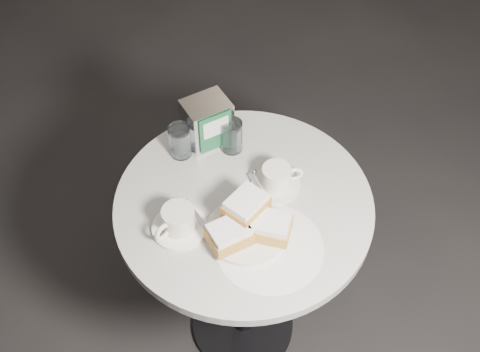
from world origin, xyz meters
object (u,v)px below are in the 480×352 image
(beignet_plate, at_px, (248,225))
(coffee_cup_left, at_px, (178,221))
(cafe_table, at_px, (243,242))
(water_glass_left, at_px, (180,141))
(coffee_cup_right, at_px, (277,179))
(napkin_dispenser, at_px, (207,122))
(water_glass_right, at_px, (232,136))

(beignet_plate, distance_m, coffee_cup_left, 0.18)
(cafe_table, bearing_deg, water_glass_left, 105.29)
(beignet_plate, relative_size, water_glass_left, 2.65)
(coffee_cup_right, bearing_deg, napkin_dispenser, 128.47)
(water_glass_left, relative_size, napkin_dispenser, 0.70)
(cafe_table, distance_m, water_glass_left, 0.35)
(coffee_cup_left, height_order, coffee_cup_right, coffee_cup_left)
(water_glass_left, xyz_separation_m, water_glass_right, (0.14, -0.06, -0.00))
(beignet_plate, bearing_deg, water_glass_left, 93.60)
(water_glass_right, xyz_separation_m, napkin_dispenser, (-0.04, 0.06, 0.02))
(coffee_cup_right, relative_size, water_glass_left, 1.72)
(water_glass_left, bearing_deg, coffee_cup_right, -54.61)
(coffee_cup_left, distance_m, water_glass_left, 0.27)
(beignet_plate, relative_size, napkin_dispenser, 1.84)
(water_glass_right, bearing_deg, beignet_plate, -112.06)
(beignet_plate, xyz_separation_m, napkin_dispenser, (0.07, 0.34, 0.04))
(coffee_cup_left, bearing_deg, coffee_cup_right, -18.53)
(coffee_cup_right, relative_size, water_glass_right, 1.73)
(napkin_dispenser, bearing_deg, water_glass_right, -54.48)
(beignet_plate, height_order, water_glass_right, beignet_plate)
(coffee_cup_left, bearing_deg, cafe_table, -19.57)
(coffee_cup_right, bearing_deg, cafe_table, -158.42)
(coffee_cup_right, distance_m, napkin_dispenser, 0.26)
(cafe_table, relative_size, beignet_plate, 2.78)
(napkin_dispenser, bearing_deg, coffee_cup_right, -71.72)
(coffee_cup_left, height_order, water_glass_left, water_glass_left)
(water_glass_right, bearing_deg, water_glass_left, 157.56)
(coffee_cup_left, height_order, water_glass_right, water_glass_right)
(water_glass_left, bearing_deg, cafe_table, -74.71)
(water_glass_left, bearing_deg, napkin_dispenser, 4.33)
(beignet_plate, height_order, coffee_cup_right, beignet_plate)
(coffee_cup_right, height_order, water_glass_left, water_glass_left)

